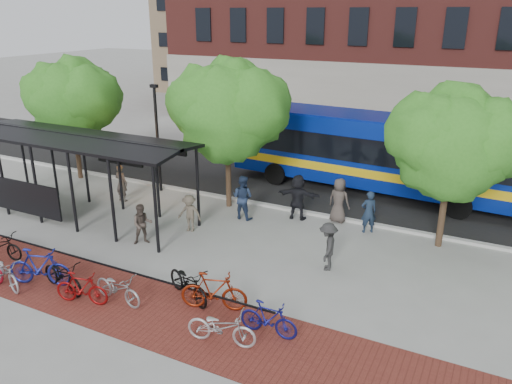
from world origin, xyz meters
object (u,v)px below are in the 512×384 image
at_px(bike_10, 221,327).
at_px(pedestrian_1, 121,183).
at_px(tree_c, 455,140).
at_px(pedestrian_9, 328,246).
at_px(bus, 372,148).
at_px(bike_3, 39,267).
at_px(tree_b, 230,107).
at_px(pedestrian_8, 142,224).
at_px(pedestrian_2, 243,197).
at_px(pedestrian_3, 190,213).
at_px(tree_a, 73,97).
at_px(lamp_post_left, 157,135).
at_px(bike_6, 118,288).
at_px(bike_8, 188,283).
at_px(bike_2, 6,272).
at_px(bike_0, 0,245).
at_px(pedestrian_6, 339,200).
at_px(bike_5, 81,288).
at_px(bike_9, 214,291).
at_px(pedestrian_5, 298,197).
at_px(bus_shelter, 73,147).
at_px(bike_11, 268,319).
at_px(bike_4, 63,275).
at_px(pedestrian_7, 369,212).

distance_m(bike_10, pedestrian_1, 11.78).
distance_m(tree_c, pedestrian_9, 5.82).
bearing_deg(bus, bike_3, -113.54).
bearing_deg(tree_b, bike_3, -103.06).
bearing_deg(pedestrian_8, pedestrian_2, 18.97).
relative_size(tree_c, pedestrian_3, 3.90).
xyz_separation_m(tree_a, lamp_post_left, (4.91, 0.25, -1.49)).
distance_m(bike_6, bike_10, 3.79).
xyz_separation_m(tree_a, bike_8, (11.63, -7.29, -3.70)).
height_order(bike_3, pedestrian_2, pedestrian_2).
bearing_deg(bike_2, bike_0, 74.59).
height_order(bike_6, pedestrian_6, pedestrian_6).
bearing_deg(bike_2, pedestrian_8, -5.20).
relative_size(tree_a, bike_2, 3.21).
distance_m(lamp_post_left, pedestrian_6, 9.12).
bearing_deg(bike_0, pedestrian_6, -55.76).
distance_m(bike_5, pedestrian_2, 8.03).
distance_m(tree_c, bike_10, 10.38).
height_order(bike_5, bike_6, bike_5).
distance_m(tree_c, bike_6, 12.22).
height_order(bike_9, pedestrian_5, pedestrian_5).
xyz_separation_m(bus, pedestrian_1, (-9.78, -6.51, -1.26)).
distance_m(bus_shelter, pedestrian_6, 11.13).
bearing_deg(pedestrian_8, bike_11, -65.67).
xyz_separation_m(bike_9, pedestrian_2, (-2.51, 6.43, 0.35)).
bearing_deg(bike_4, bike_2, 120.20).
height_order(bus, bike_5, bus).
height_order(bus_shelter, bike_6, bus_shelter).
bearing_deg(bike_10, pedestrian_7, -19.89).
bearing_deg(tree_a, pedestrian_2, -5.72).
bearing_deg(pedestrian_5, bike_5, 63.42).
height_order(bike_8, pedestrian_7, pedestrian_7).
xyz_separation_m(lamp_post_left, bike_10, (8.74, -8.98, -2.25)).
relative_size(tree_a, bike_11, 3.71).
relative_size(bike_6, pedestrian_9, 1.09).
xyz_separation_m(bike_9, pedestrian_9, (2.14, 3.82, 0.24)).
relative_size(bus, bike_5, 8.14).
height_order(bus_shelter, tree_a, tree_a).
xyz_separation_m(pedestrian_3, pedestrian_6, (4.96, 3.57, 0.18)).
bearing_deg(bike_2, bike_8, -52.60).
xyz_separation_m(bus_shelter, pedestrian_7, (11.44, 3.79, -2.14)).
xyz_separation_m(bus, pedestrian_9, (0.80, -8.44, -1.28)).
xyz_separation_m(lamp_post_left, bike_6, (4.96, -8.66, -2.27)).
relative_size(tree_a, tree_b, 0.96).
height_order(pedestrian_7, pedestrian_9, pedestrian_7).
bearing_deg(bike_6, pedestrian_3, 16.90).
height_order(bike_4, pedestrian_3, pedestrian_3).
height_order(tree_c, pedestrian_7, tree_c).
distance_m(pedestrian_3, pedestrian_7, 7.04).
xyz_separation_m(bus, bike_2, (-7.90, -14.10, -1.61)).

